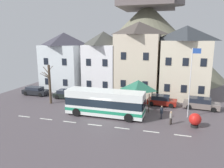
{
  "coord_description": "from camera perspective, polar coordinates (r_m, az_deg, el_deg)",
  "views": [
    {
      "loc": [
        8.02,
        -22.56,
        9.13
      ],
      "look_at": [
        0.13,
        3.85,
        3.28
      ],
      "focal_mm": 34.76,
      "sensor_mm": 36.0,
      "label": 1
    }
  ],
  "objects": [
    {
      "name": "townhouse_03",
      "position": [
        34.78,
        18.59,
        5.34
      ],
      "size": [
        6.93,
        6.09,
        10.96
      ],
      "color": "beige",
      "rests_on": "ground_plane"
    },
    {
      "name": "hilltop_castle",
      "position": [
        54.17,
        9.05,
        11.78
      ],
      "size": [
        36.02,
        36.02,
        23.81
      ],
      "color": "#706F59",
      "rests_on": "ground_plane"
    },
    {
      "name": "public_bench",
      "position": [
        32.03,
        4.2,
        -3.74
      ],
      "size": [
        1.54,
        0.48,
        0.87
      ],
      "color": "brown",
      "rests_on": "ground_plane"
    },
    {
      "name": "harbour_buoy",
      "position": [
        24.39,
        21.0,
        -8.74
      ],
      "size": [
        1.27,
        1.27,
        1.52
      ],
      "color": "black",
      "rests_on": "ground_plane"
    },
    {
      "name": "pedestrian_01",
      "position": [
        25.72,
        12.91,
        -7.17
      ],
      "size": [
        0.33,
        0.38,
        1.56
      ],
      "color": "#2D2D38",
      "rests_on": "ground_plane"
    },
    {
      "name": "townhouse_01",
      "position": [
        37.14,
        -2.21,
        5.78
      ],
      "size": [
        5.45,
        6.84,
        10.24
      ],
      "color": "white",
      "rests_on": "ground_plane"
    },
    {
      "name": "parked_car_02",
      "position": [
        34.1,
        -11.72,
        -2.66
      ],
      "size": [
        4.17,
        1.92,
        1.33
      ],
      "rotation": [
        0.0,
        0.0,
        -0.0
      ],
      "color": "black",
      "rests_on": "ground_plane"
    },
    {
      "name": "flagpole",
      "position": [
        26.18,
        20.07,
        1.36
      ],
      "size": [
        0.95,
        0.1,
        8.1
      ],
      "color": "silver",
      "rests_on": "ground_plane"
    },
    {
      "name": "bus_shelter",
      "position": [
        28.7,
        6.96,
        -0.33
      ],
      "size": [
        3.6,
        3.6,
        3.74
      ],
      "color": "#473D33",
      "rests_on": "ground_plane"
    },
    {
      "name": "townhouse_00",
      "position": [
        40.05,
        -12.29,
        5.86
      ],
      "size": [
        6.84,
        6.68,
        10.09
      ],
      "color": "silver",
      "rests_on": "ground_plane"
    },
    {
      "name": "townhouse_02",
      "position": [
        35.6,
        6.94,
        6.6
      ],
      "size": [
        6.67,
        6.82,
        11.68
      ],
      "color": "beige",
      "rests_on": "ground_plane"
    },
    {
      "name": "parked_car_03",
      "position": [
        30.87,
        12.91,
        -4.23
      ],
      "size": [
        4.05,
        2.17,
        1.38
      ],
      "rotation": [
        0.0,
        0.0,
        -0.06
      ],
      "color": "maroon",
      "rests_on": "ground_plane"
    },
    {
      "name": "pedestrian_00",
      "position": [
        24.35,
        15.23,
        -8.56
      ],
      "size": [
        0.29,
        0.37,
        1.49
      ],
      "color": "#38332D",
      "rests_on": "ground_plane"
    },
    {
      "name": "parked_car_00",
      "position": [
        37.59,
        -19.45,
        -1.73
      ],
      "size": [
        4.32,
        1.98,
        1.35
      ],
      "rotation": [
        0.0,
        0.0,
        -0.03
      ],
      "color": "black",
      "rests_on": "ground_plane"
    },
    {
      "name": "ground_plane",
      "position": [
        25.63,
        -2.78,
        -8.97
      ],
      "size": [
        40.0,
        60.0,
        0.07
      ],
      "color": "#50484D"
    },
    {
      "name": "transit_bus",
      "position": [
        25.83,
        -1.88,
        -5.07
      ],
      "size": [
        9.39,
        2.68,
        3.09
      ],
      "rotation": [
        0.0,
        0.0,
        -0.01
      ],
      "color": "white",
      "rests_on": "ground_plane"
    },
    {
      "name": "parked_car_01",
      "position": [
        30.88,
        22.33,
        -4.76
      ],
      "size": [
        4.62,
        2.34,
        1.46
      ],
      "rotation": [
        0.0,
        0.0,
        -0.11
      ],
      "color": "slate",
      "rests_on": "ground_plane"
    },
    {
      "name": "bare_tree_00",
      "position": [
        31.62,
        -16.1,
        0.09
      ],
      "size": [
        1.81,
        1.37,
        5.5
      ],
      "color": "brown",
      "rests_on": "ground_plane"
    }
  ]
}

